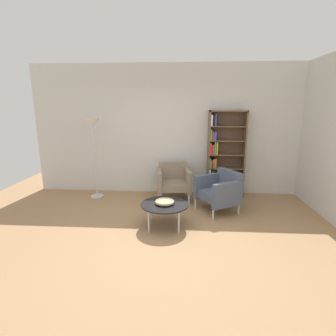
{
  "coord_description": "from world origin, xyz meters",
  "views": [
    {
      "loc": [
        0.25,
        -3.45,
        1.97
      ],
      "look_at": [
        -0.03,
        0.84,
        0.95
      ],
      "focal_mm": 27.6,
      "sensor_mm": 36.0,
      "label": 1
    }
  ],
  "objects_px": {
    "decorative_bowl": "(165,202)",
    "floor_lamp_torchiere": "(93,132)",
    "armchair_near_window": "(173,180)",
    "bookshelf_tall": "(222,155)",
    "armchair_spare_guest": "(220,190)",
    "coffee_table_low": "(165,205)"
  },
  "relations": [
    {
      "from": "armchair_spare_guest",
      "to": "coffee_table_low",
      "type": "bearing_deg",
      "value": -83.1
    },
    {
      "from": "bookshelf_tall",
      "to": "floor_lamp_torchiere",
      "type": "xyz_separation_m",
      "value": [
        -2.79,
        -0.3,
        0.52
      ]
    },
    {
      "from": "coffee_table_low",
      "to": "armchair_spare_guest",
      "type": "bearing_deg",
      "value": 36.37
    },
    {
      "from": "bookshelf_tall",
      "to": "armchair_near_window",
      "type": "height_order",
      "value": "bookshelf_tall"
    },
    {
      "from": "armchair_spare_guest",
      "to": "floor_lamp_torchiere",
      "type": "distance_m",
      "value": 2.9
    },
    {
      "from": "armchair_near_window",
      "to": "floor_lamp_torchiere",
      "type": "xyz_separation_m",
      "value": [
        -1.72,
        0.02,
        1.03
      ]
    },
    {
      "from": "bookshelf_tall",
      "to": "coffee_table_low",
      "type": "relative_size",
      "value": 2.37
    },
    {
      "from": "decorative_bowl",
      "to": "armchair_spare_guest",
      "type": "height_order",
      "value": "armchair_spare_guest"
    },
    {
      "from": "armchair_near_window",
      "to": "floor_lamp_torchiere",
      "type": "relative_size",
      "value": 0.45
    },
    {
      "from": "decorative_bowl",
      "to": "armchair_near_window",
      "type": "relative_size",
      "value": 0.41
    },
    {
      "from": "coffee_table_low",
      "to": "decorative_bowl",
      "type": "xyz_separation_m",
      "value": [
        0.0,
        0.0,
        0.06
      ]
    },
    {
      "from": "bookshelf_tall",
      "to": "armchair_near_window",
      "type": "bearing_deg",
      "value": -163.74
    },
    {
      "from": "decorative_bowl",
      "to": "floor_lamp_torchiere",
      "type": "height_order",
      "value": "floor_lamp_torchiere"
    },
    {
      "from": "bookshelf_tall",
      "to": "armchair_near_window",
      "type": "relative_size",
      "value": 2.42
    },
    {
      "from": "armchair_near_window",
      "to": "armchair_spare_guest",
      "type": "bearing_deg",
      "value": -40.66
    },
    {
      "from": "bookshelf_tall",
      "to": "decorative_bowl",
      "type": "bearing_deg",
      "value": -124.6
    },
    {
      "from": "floor_lamp_torchiere",
      "to": "decorative_bowl",
      "type": "bearing_deg",
      "value": -40.14
    },
    {
      "from": "bookshelf_tall",
      "to": "floor_lamp_torchiere",
      "type": "bearing_deg",
      "value": -173.94
    },
    {
      "from": "decorative_bowl",
      "to": "armchair_near_window",
      "type": "height_order",
      "value": "armchair_near_window"
    },
    {
      "from": "armchair_spare_guest",
      "to": "floor_lamp_torchiere",
      "type": "bearing_deg",
      "value": -133.09
    },
    {
      "from": "armchair_near_window",
      "to": "armchair_spare_guest",
      "type": "distance_m",
      "value": 1.11
    },
    {
      "from": "coffee_table_low",
      "to": "decorative_bowl",
      "type": "bearing_deg",
      "value": 75.96
    }
  ]
}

